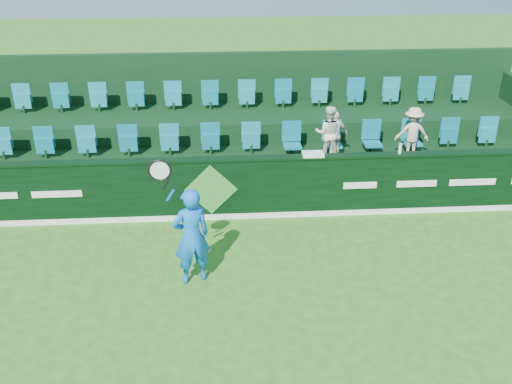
{
  "coord_description": "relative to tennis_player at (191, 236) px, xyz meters",
  "views": [
    {
      "loc": [
        0.22,
        -6.65,
        5.78
      ],
      "look_at": [
        0.85,
        2.8,
        1.15
      ],
      "focal_mm": 40.0,
      "sensor_mm": 36.0,
      "label": 1
    }
  ],
  "objects": [
    {
      "name": "stand_rear",
      "position": [
        0.32,
        5.73,
        0.32
      ],
      "size": [
        16.0,
        4.1,
        2.6
      ],
      "color": "black",
      "rests_on": "ground"
    },
    {
      "name": "seat_row_front",
      "position": [
        0.32,
        3.79,
        0.2
      ],
      "size": [
        13.5,
        0.5,
        0.6
      ],
      "primitive_type": "cube",
      "color": "teal",
      "rests_on": "stand_tier_front"
    },
    {
      "name": "stand_tier_back",
      "position": [
        0.32,
        5.29,
        -0.25
      ],
      "size": [
        16.0,
        1.8,
        1.3
      ],
      "primitive_type": "cube",
      "color": "black",
      "rests_on": "ground"
    },
    {
      "name": "towel",
      "position": [
        2.42,
        2.29,
        0.48
      ],
      "size": [
        0.43,
        0.28,
        0.06
      ],
      "primitive_type": "cube",
      "color": "white",
      "rests_on": "sponsor_hoarding"
    },
    {
      "name": "tennis_player",
      "position": [
        0.0,
        0.0,
        0.0
      ],
      "size": [
        1.06,
        0.61,
        2.42
      ],
      "color": "blue",
      "rests_on": "ground"
    },
    {
      "name": "seat_row_back",
      "position": [
        0.32,
        5.59,
        0.7
      ],
      "size": [
        13.5,
        0.5,
        0.6
      ],
      "primitive_type": "cube",
      "color": "teal",
      "rests_on": "stand_tier_back"
    },
    {
      "name": "spectator_middle",
      "position": [
        3.08,
        3.41,
        0.46
      ],
      "size": [
        0.71,
        0.52,
        1.12
      ],
      "primitive_type": "imported",
      "rotation": [
        0.0,
        0.0,
        3.57
      ],
      "color": "white",
      "rests_on": "stand_tier_front"
    },
    {
      "name": "spectator_left",
      "position": [
        2.93,
        3.41,
        0.52
      ],
      "size": [
        0.67,
        0.56,
        1.23
      ],
      "primitive_type": "imported",
      "rotation": [
        0.0,
        0.0,
        2.97
      ],
      "color": "white",
      "rests_on": "stand_tier_front"
    },
    {
      "name": "spectator_right",
      "position": [
        4.84,
        3.41,
        0.48
      ],
      "size": [
        0.8,
        0.52,
        1.16
      ],
      "primitive_type": "imported",
      "rotation": [
        0.0,
        0.0,
        3.02
      ],
      "color": "#CFB392",
      "rests_on": "stand_tier_front"
    },
    {
      "name": "sponsor_hoarding",
      "position": [
        0.32,
        2.29,
        -0.23
      ],
      "size": [
        16.0,
        0.25,
        1.35
      ],
      "color": "black",
      "rests_on": "ground"
    },
    {
      "name": "stand_tier_front",
      "position": [
        0.32,
        3.39,
        -0.5
      ],
      "size": [
        16.0,
        2.0,
        0.8
      ],
      "primitive_type": "cube",
      "color": "black",
      "rests_on": "ground"
    },
    {
      "name": "ground",
      "position": [
        0.32,
        -1.71,
        -0.9
      ],
      "size": [
        60.0,
        60.0,
        0.0
      ],
      "primitive_type": "plane",
      "color": "#2B6317",
      "rests_on": "ground"
    },
    {
      "name": "drinks_bottle",
      "position": [
        4.21,
        2.29,
        0.56
      ],
      "size": [
        0.07,
        0.07,
        0.22
      ],
      "primitive_type": "cylinder",
      "color": "silver",
      "rests_on": "sponsor_hoarding"
    }
  ]
}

